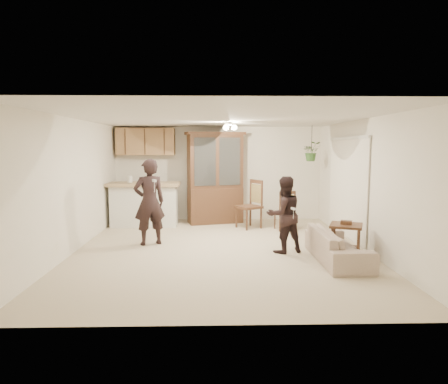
{
  "coord_description": "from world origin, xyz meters",
  "views": [
    {
      "loc": [
        -0.13,
        -7.48,
        1.98
      ],
      "look_at": [
        0.08,
        0.4,
        1.07
      ],
      "focal_mm": 32.0,
      "sensor_mm": 36.0,
      "label": 1
    }
  ],
  "objects_px": {
    "sofa": "(338,240)",
    "side_table": "(346,240)",
    "child": "(284,217)",
    "china_hutch": "(215,178)",
    "chair_hutch_left": "(249,215)",
    "chair_hutch_right": "(284,219)",
    "adult": "(149,200)",
    "chair_bar": "(123,214)"
  },
  "relations": [
    {
      "from": "child",
      "to": "side_table",
      "type": "height_order",
      "value": "child"
    },
    {
      "from": "chair_hutch_left",
      "to": "chair_hutch_right",
      "type": "xyz_separation_m",
      "value": [
        0.83,
        -0.24,
        -0.06
      ]
    },
    {
      "from": "sofa",
      "to": "adult",
      "type": "height_order",
      "value": "adult"
    },
    {
      "from": "adult",
      "to": "china_hutch",
      "type": "relative_size",
      "value": 0.77
    },
    {
      "from": "side_table",
      "to": "chair_hutch_right",
      "type": "bearing_deg",
      "value": 106.0
    },
    {
      "from": "sofa",
      "to": "side_table",
      "type": "distance_m",
      "value": 0.31
    },
    {
      "from": "child",
      "to": "chair_bar",
      "type": "relative_size",
      "value": 1.34
    },
    {
      "from": "china_hutch",
      "to": "side_table",
      "type": "xyz_separation_m",
      "value": [
        2.32,
        -3.32,
        -0.84
      ]
    },
    {
      "from": "sofa",
      "to": "chair_hutch_right",
      "type": "relative_size",
      "value": 1.97
    },
    {
      "from": "chair_bar",
      "to": "chair_hutch_right",
      "type": "relative_size",
      "value": 1.06
    },
    {
      "from": "chair_bar",
      "to": "chair_hutch_right",
      "type": "xyz_separation_m",
      "value": [
        3.96,
        -0.67,
        -0.02
      ]
    },
    {
      "from": "china_hutch",
      "to": "side_table",
      "type": "distance_m",
      "value": 4.14
    },
    {
      "from": "sofa",
      "to": "child",
      "type": "height_order",
      "value": "child"
    },
    {
      "from": "chair_bar",
      "to": "chair_hutch_right",
      "type": "distance_m",
      "value": 4.01
    },
    {
      "from": "child",
      "to": "chair_hutch_right",
      "type": "bearing_deg",
      "value": -120.32
    },
    {
      "from": "adult",
      "to": "chair_hutch_right",
      "type": "distance_m",
      "value": 3.32
    },
    {
      "from": "child",
      "to": "chair_bar",
      "type": "xyz_separation_m",
      "value": [
        -3.59,
        2.68,
        -0.39
      ]
    },
    {
      "from": "chair_hutch_right",
      "to": "adult",
      "type": "bearing_deg",
      "value": 13.57
    },
    {
      "from": "sofa",
      "to": "adult",
      "type": "relative_size",
      "value": 1.04
    },
    {
      "from": "side_table",
      "to": "chair_hutch_right",
      "type": "xyz_separation_m",
      "value": [
        -0.68,
        2.38,
        -0.04
      ]
    },
    {
      "from": "sofa",
      "to": "chair_hutch_left",
      "type": "bearing_deg",
      "value": 24.38
    },
    {
      "from": "child",
      "to": "side_table",
      "type": "xyz_separation_m",
      "value": [
        1.05,
        -0.36,
        -0.36
      ]
    },
    {
      "from": "sofa",
      "to": "china_hutch",
      "type": "relative_size",
      "value": 0.8
    },
    {
      "from": "side_table",
      "to": "chair_bar",
      "type": "xyz_separation_m",
      "value": [
        -4.64,
        3.05,
        -0.03
      ]
    },
    {
      "from": "adult",
      "to": "chair_bar",
      "type": "xyz_separation_m",
      "value": [
        -0.99,
        2.01,
        -0.62
      ]
    },
    {
      "from": "side_table",
      "to": "china_hutch",
      "type": "bearing_deg",
      "value": 124.93
    },
    {
      "from": "sofa",
      "to": "chair_hutch_right",
      "type": "xyz_separation_m",
      "value": [
        -0.47,
        2.59,
        -0.1
      ]
    },
    {
      "from": "sofa",
      "to": "adult",
      "type": "distance_m",
      "value": 3.7
    },
    {
      "from": "chair_hutch_left",
      "to": "side_table",
      "type": "bearing_deg",
      "value": -1.46
    },
    {
      "from": "child",
      "to": "chair_hutch_left",
      "type": "xyz_separation_m",
      "value": [
        -0.46,
        2.25,
        -0.35
      ]
    },
    {
      "from": "chair_bar",
      "to": "chair_hutch_left",
      "type": "distance_m",
      "value": 3.16
    },
    {
      "from": "china_hutch",
      "to": "chair_hutch_right",
      "type": "xyz_separation_m",
      "value": [
        1.64,
        -0.95,
        -0.89
      ]
    },
    {
      "from": "sofa",
      "to": "side_table",
      "type": "bearing_deg",
      "value": -45.11
    },
    {
      "from": "child",
      "to": "chair_hutch_left",
      "type": "distance_m",
      "value": 2.32
    },
    {
      "from": "adult",
      "to": "chair_bar",
      "type": "bearing_deg",
      "value": -87.33
    },
    {
      "from": "chair_hutch_left",
      "to": "child",
      "type": "bearing_deg",
      "value": -19.98
    },
    {
      "from": "adult",
      "to": "side_table",
      "type": "distance_m",
      "value": 3.84
    },
    {
      "from": "sofa",
      "to": "side_table",
      "type": "xyz_separation_m",
      "value": [
        0.21,
        0.21,
        -0.05
      ]
    },
    {
      "from": "child",
      "to": "chair_hutch_right",
      "type": "relative_size",
      "value": 1.42
    },
    {
      "from": "adult",
      "to": "chair_hutch_left",
      "type": "relative_size",
      "value": 1.54
    },
    {
      "from": "adult",
      "to": "side_table",
      "type": "height_order",
      "value": "adult"
    },
    {
      "from": "side_table",
      "to": "chair_hutch_left",
      "type": "bearing_deg",
      "value": 120.01
    }
  ]
}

